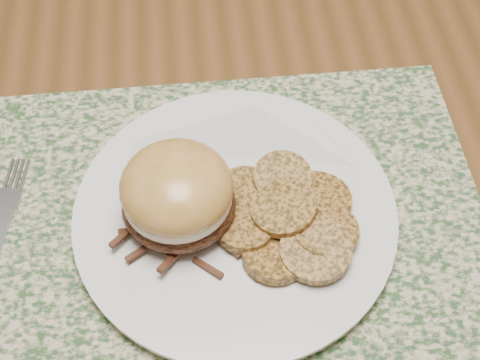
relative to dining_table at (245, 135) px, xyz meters
name	(u,v)px	position (x,y,z in m)	size (l,w,h in m)	color
ground	(243,354)	(0.00, 0.00, -0.67)	(3.50, 3.50, 0.00)	#55381D
dining_table	(245,135)	(0.00, 0.00, 0.00)	(1.50, 0.90, 0.75)	brown
placemat	(229,220)	(-0.03, -0.16, 0.08)	(0.45, 0.33, 0.00)	#2D4F28
dinner_plate	(235,215)	(-0.03, -0.16, 0.09)	(0.26, 0.26, 0.02)	white
pork_sandwich	(177,195)	(-0.07, -0.16, 0.13)	(0.10, 0.10, 0.07)	black
roasted_potatoes	(289,218)	(0.02, -0.18, 0.11)	(0.14, 0.15, 0.03)	#A36D30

